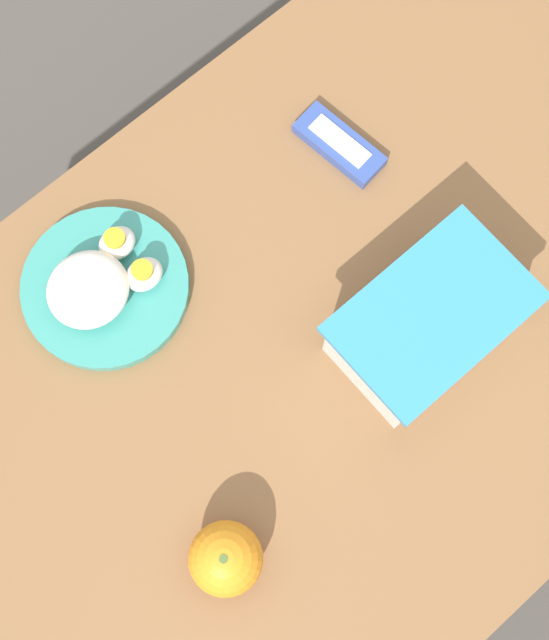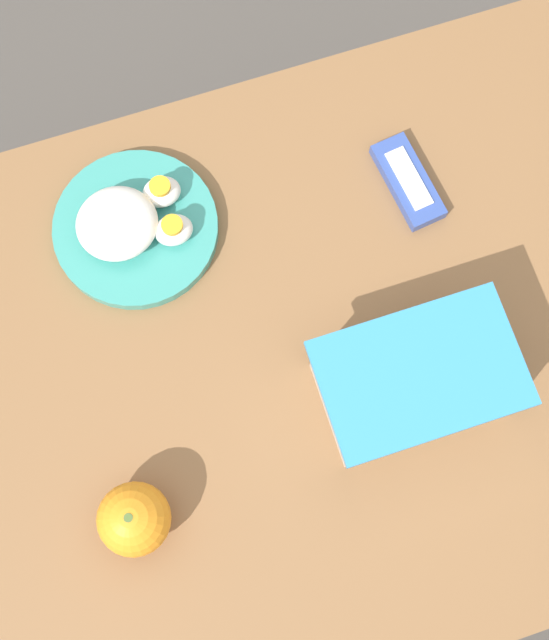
% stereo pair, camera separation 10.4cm
% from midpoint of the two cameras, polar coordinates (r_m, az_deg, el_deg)
% --- Properties ---
extents(ground_plane, '(10.00, 10.00, 0.00)m').
position_cam_midpoint_polar(ground_plane, '(1.76, 2.76, -7.68)').
color(ground_plane, '#4C4742').
extents(table, '(1.19, 0.75, 0.71)m').
position_cam_midpoint_polar(table, '(1.16, 4.20, -4.00)').
color(table, brown).
rests_on(table, ground_plane).
extents(food_container, '(0.22, 0.14, 0.10)m').
position_cam_midpoint_polar(food_container, '(1.03, 11.75, -4.49)').
color(food_container, white).
rests_on(food_container, table).
extents(orange_fruit, '(0.08, 0.08, 0.08)m').
position_cam_midpoint_polar(orange_fruit, '(1.01, -6.04, -13.15)').
color(orange_fruit, orange).
rests_on(orange_fruit, table).
extents(rice_plate, '(0.20, 0.20, 0.07)m').
position_cam_midpoint_polar(rice_plate, '(1.09, -6.43, 5.54)').
color(rice_plate, teal).
rests_on(rice_plate, table).
extents(candy_bar, '(0.06, 0.12, 0.02)m').
position_cam_midpoint_polar(candy_bar, '(1.14, 11.12, 8.22)').
color(candy_bar, '#334C9E').
rests_on(candy_bar, table).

